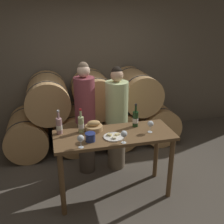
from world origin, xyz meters
TOP-DOWN VIEW (x-y plane):
  - ground_plane at (0.00, 0.00)m, footprint 10.00×10.00m
  - stone_wall_back at (0.00, 2.08)m, footprint 10.00×0.12m
  - barrel_stack at (0.00, 1.48)m, footprint 3.06×0.98m
  - tasting_table at (0.00, 0.00)m, footprint 1.51×0.59m
  - person_left at (-0.27, 0.64)m, footprint 0.30×0.30m
  - person_right at (0.20, 0.64)m, footprint 0.34×0.34m
  - wine_bottle_red at (0.33, 0.15)m, footprint 0.08×0.08m
  - wine_bottle_white at (-0.39, 0.15)m, footprint 0.08×0.08m
  - wine_bottle_rose at (-0.66, 0.18)m, footprint 0.08×0.08m
  - blue_crock at (-0.32, -0.11)m, footprint 0.13×0.13m
  - bread_basket at (-0.23, 0.17)m, footprint 0.23×0.23m
  - cheese_plate at (-0.03, -0.09)m, footprint 0.25×0.25m
  - wine_glass_far_left at (-0.45, -0.24)m, footprint 0.08×0.08m
  - wine_glass_left at (0.05, -0.25)m, footprint 0.08×0.08m
  - wine_glass_center at (0.45, -0.06)m, footprint 0.08×0.08m

SIDE VIEW (x-z plane):
  - ground_plane at x=0.00m, z-range 0.00..0.00m
  - barrel_stack at x=0.00m, z-range -0.05..1.29m
  - tasting_table at x=0.00m, z-range 0.30..1.21m
  - person_right at x=0.20m, z-range 0.01..1.63m
  - person_left at x=-0.27m, z-range 0.03..1.73m
  - cheese_plate at x=-0.03m, z-range 0.90..0.93m
  - bread_basket at x=-0.23m, z-range 0.89..1.02m
  - blue_crock at x=-0.32m, z-range 0.91..1.01m
  - wine_bottle_rose at x=-0.66m, z-range 0.85..1.17m
  - wine_bottle_white at x=-0.39m, z-range 0.85..1.17m
  - wine_bottle_red at x=0.33m, z-range 0.85..1.17m
  - wine_glass_far_left at x=-0.45m, z-range 0.94..1.09m
  - wine_glass_left at x=0.05m, z-range 0.94..1.09m
  - wine_glass_center at x=0.45m, z-range 0.94..1.09m
  - stone_wall_back at x=0.00m, z-range 0.00..3.20m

